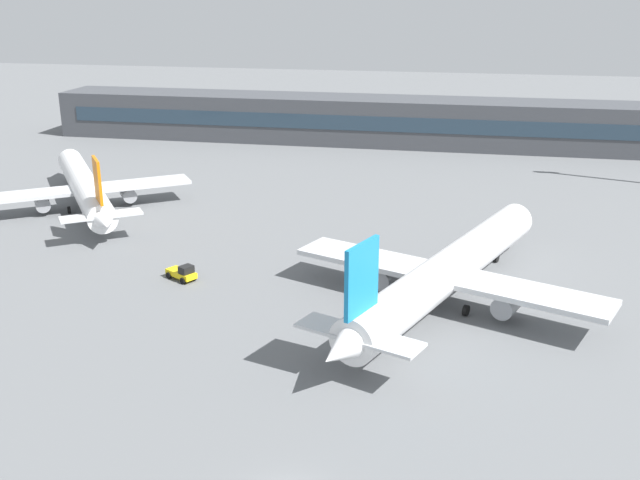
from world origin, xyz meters
name	(u,v)px	position (x,y,z in m)	size (l,w,h in m)	color
ground_plane	(373,269)	(0.00, 40.00, 0.00)	(400.00, 400.00, 0.00)	slate
terminal_building	(420,122)	(0.00, 108.92, 4.50)	(147.08, 12.13, 9.00)	#3F4247
airplane_near	(451,268)	(8.62, 32.88, 3.45)	(31.32, 43.64, 11.31)	silver
airplane_mid	(84,185)	(-43.22, 56.06, 3.17)	(27.86, 35.99, 10.39)	white
baggage_tug_yellow	(183,273)	(-19.54, 32.83, 0.80)	(3.87, 3.12, 1.75)	yellow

